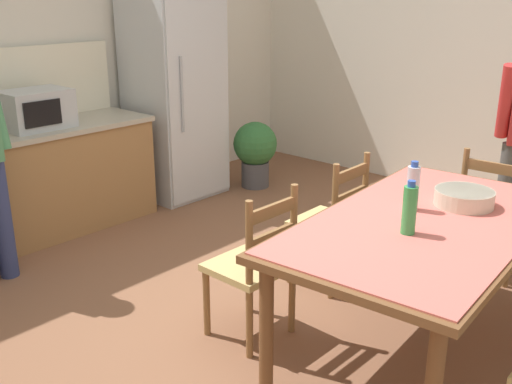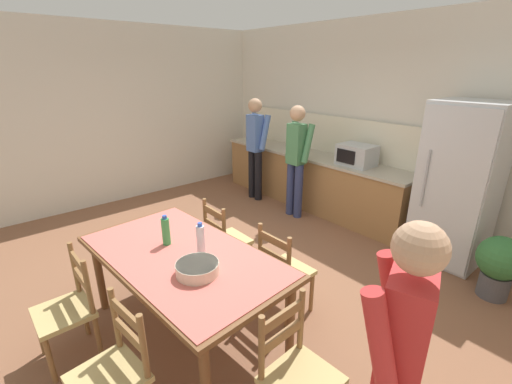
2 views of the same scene
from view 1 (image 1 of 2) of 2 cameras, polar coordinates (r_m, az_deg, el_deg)
name	(u,v)px [view 1 (image 1 of 2)]	position (r m, az deg, el deg)	size (l,w,h in m)	color
ground_plane	(249,323)	(3.71, -0.67, -12.33)	(8.32, 8.32, 0.00)	brown
wall_back	(8,50)	(5.38, -22.56, 12.39)	(6.52, 0.12, 2.90)	silver
wall_right	(491,43)	(6.01, 21.48, 13.04)	(0.12, 5.20, 2.90)	silver
refrigerator	(175,98)	(5.77, -7.73, 8.90)	(0.75, 0.73, 1.89)	silver
microwave	(36,109)	(5.01, -20.23, 7.41)	(0.50, 0.39, 0.30)	#B2B7BC
dining_table	(425,233)	(3.25, 15.80, -3.81)	(1.94, 1.16, 0.78)	brown
bottle_near_centre	(409,209)	(2.98, 14.41, -1.61)	(0.07, 0.07, 0.27)	green
bottle_off_centre	(413,187)	(3.31, 14.70, 0.42)	(0.07, 0.07, 0.27)	silver
serving_bowl	(464,197)	(3.48, 19.22, -0.43)	(0.32, 0.32, 0.09)	beige
chair_side_far_left	(254,266)	(3.38, -0.17, -7.07)	(0.42, 0.40, 0.91)	olive
chair_head_end	(492,214)	(4.44, 21.59, -1.99)	(0.42, 0.44, 0.91)	olive
chair_side_far_right	(332,222)	(4.03, 7.23, -2.88)	(0.43, 0.41, 0.91)	olive
potted_plant	(255,150)	(6.04, -0.08, 4.05)	(0.44, 0.44, 0.67)	#4C4C51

